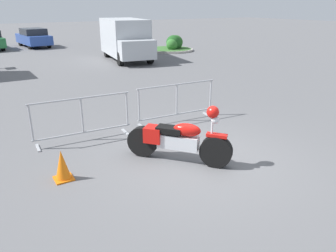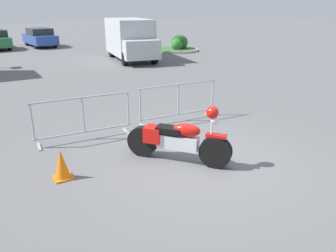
{
  "view_description": "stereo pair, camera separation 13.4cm",
  "coord_description": "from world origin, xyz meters",
  "px_view_note": "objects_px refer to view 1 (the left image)",
  "views": [
    {
      "loc": [
        -3.85,
        -4.97,
        3.09
      ],
      "look_at": [
        -0.43,
        0.62,
        0.65
      ],
      "focal_mm": 35.0,
      "sensor_mm": 36.0,
      "label": 1
    },
    {
      "loc": [
        -3.73,
        -5.04,
        3.09
      ],
      "look_at": [
        -0.43,
        0.62,
        0.65
      ],
      "focal_mm": 35.0,
      "sensor_mm": 36.0,
      "label": 2
    }
  ],
  "objects_px": {
    "motorcycle": "(178,139)",
    "crowd_barrier_near": "(82,118)",
    "traffic_cone": "(62,165)",
    "crowd_barrier_far": "(177,102)",
    "parked_car_blue": "(34,37)",
    "delivery_van": "(125,38)"
  },
  "relations": [
    {
      "from": "crowd_barrier_near",
      "to": "parked_car_blue",
      "type": "xyz_separation_m",
      "value": [
        2.62,
        20.24,
        0.15
      ]
    },
    {
      "from": "crowd_barrier_near",
      "to": "delivery_van",
      "type": "xyz_separation_m",
      "value": [
        6.04,
        10.75,
        0.68
      ]
    },
    {
      "from": "delivery_van",
      "to": "parked_car_blue",
      "type": "bearing_deg",
      "value": -151.29
    },
    {
      "from": "crowd_barrier_near",
      "to": "crowd_barrier_far",
      "type": "bearing_deg",
      "value": 0.0
    },
    {
      "from": "motorcycle",
      "to": "delivery_van",
      "type": "distance_m",
      "value": 13.72
    },
    {
      "from": "motorcycle",
      "to": "traffic_cone",
      "type": "xyz_separation_m",
      "value": [
        -2.26,
        0.46,
        -0.2
      ]
    },
    {
      "from": "motorcycle",
      "to": "traffic_cone",
      "type": "height_order",
      "value": "motorcycle"
    },
    {
      "from": "parked_car_blue",
      "to": "traffic_cone",
      "type": "bearing_deg",
      "value": 165.22
    },
    {
      "from": "crowd_barrier_far",
      "to": "parked_car_blue",
      "type": "height_order",
      "value": "parked_car_blue"
    },
    {
      "from": "motorcycle",
      "to": "traffic_cone",
      "type": "distance_m",
      "value": 2.32
    },
    {
      "from": "motorcycle",
      "to": "traffic_cone",
      "type": "relative_size",
      "value": 3.13
    },
    {
      "from": "crowd_barrier_far",
      "to": "parked_car_blue",
      "type": "xyz_separation_m",
      "value": [
        -0.04,
        20.24,
        0.15
      ]
    },
    {
      "from": "crowd_barrier_far",
      "to": "delivery_van",
      "type": "distance_m",
      "value": 11.29
    },
    {
      "from": "crowd_barrier_near",
      "to": "motorcycle",
      "type": "bearing_deg",
      "value": -57.84
    },
    {
      "from": "crowd_barrier_far",
      "to": "crowd_barrier_near",
      "type": "bearing_deg",
      "value": 180.0
    },
    {
      "from": "delivery_van",
      "to": "traffic_cone",
      "type": "distance_m",
      "value": 14.26
    },
    {
      "from": "crowd_barrier_near",
      "to": "crowd_barrier_far",
      "type": "distance_m",
      "value": 2.66
    },
    {
      "from": "crowd_barrier_far",
      "to": "parked_car_blue",
      "type": "relative_size",
      "value": 0.56
    },
    {
      "from": "motorcycle",
      "to": "crowd_barrier_near",
      "type": "bearing_deg",
      "value": 172.52
    },
    {
      "from": "motorcycle",
      "to": "delivery_van",
      "type": "height_order",
      "value": "delivery_van"
    },
    {
      "from": "crowd_barrier_near",
      "to": "crowd_barrier_far",
      "type": "relative_size",
      "value": 1.0
    },
    {
      "from": "motorcycle",
      "to": "parked_car_blue",
      "type": "relative_size",
      "value": 0.44
    }
  ]
}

